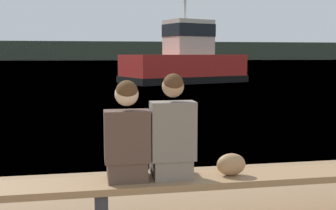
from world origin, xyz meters
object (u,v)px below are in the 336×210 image
Objects in this scene: bench_main at (101,190)px; tugboat_red at (184,63)px; person_right at (172,134)px; person_left at (127,138)px; shopping_bag at (231,164)px.

bench_main is 1.08× the size of tugboat_red.
person_right is 21.23m from tugboat_red.
tugboat_red is at bearing 75.83° from person_left.
tugboat_red reaches higher than person_right.
person_left is 21.33m from tugboat_red.
tugboat_red is (5.22, 20.68, 0.27)m from person_left.
person_right is at bearing 178.76° from shopping_bag.
bench_main is at bearing 145.85° from tugboat_red.
tugboat_red is (4.78, 20.68, 0.26)m from person_right.
person_left is at bearing 2.31° from bench_main.
person_right is at bearing 0.79° from bench_main.
person_left is (0.25, 0.01, 0.49)m from bench_main.
person_right reaches higher than person_left.
shopping_bag is 0.04× the size of tugboat_red.
shopping_bag is (1.03, -0.01, -0.30)m from person_left.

